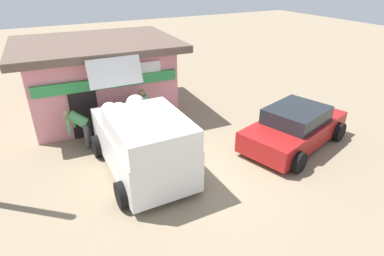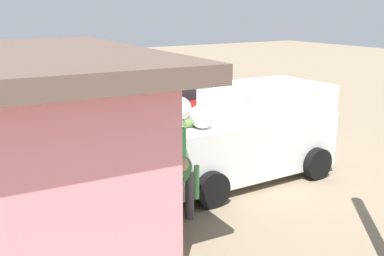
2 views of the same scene
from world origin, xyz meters
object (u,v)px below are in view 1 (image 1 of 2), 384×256
customer_bending (80,124)px  paint_bucket (183,124)px  unloaded_banana_pile (113,120)px  vendor_standing (143,109)px  parked_sedan (295,127)px  storefront_bar (100,77)px  delivery_van (142,141)px

customer_bending → paint_bucket: (3.53, -0.34, -0.65)m
unloaded_banana_pile → paint_bucket: size_ratio=2.37×
unloaded_banana_pile → customer_bending: bearing=-138.2°
vendor_standing → customer_bending: 2.13m
parked_sedan → unloaded_banana_pile: size_ratio=5.40×
unloaded_banana_pile → paint_bucket: (2.22, -1.51, -0.01)m
parked_sedan → unloaded_banana_pile: (-4.93, 4.29, -0.44)m
vendor_standing → paint_bucket: bearing=-9.6°
vendor_standing → storefront_bar: bearing=107.8°
delivery_van → parked_sedan: 5.01m
storefront_bar → vendor_standing: (0.83, -2.57, -0.54)m
delivery_van → paint_bucket: delivery_van is taller
parked_sedan → unloaded_banana_pile: parked_sedan is taller
parked_sedan → customer_bending: 6.98m
storefront_bar → customer_bending: bearing=-117.7°
vendor_standing → unloaded_banana_pile: size_ratio=2.08×
delivery_van → unloaded_banana_pile: 3.55m
paint_bucket → storefront_bar: bearing=128.5°
storefront_bar → paint_bucket: bearing=-51.5°
delivery_van → paint_bucket: (2.23, 1.95, -0.80)m
storefront_bar → customer_bending: size_ratio=4.72×
customer_bending → paint_bucket: 3.61m
unloaded_banana_pile → paint_bucket: bearing=-34.3°
storefront_bar → vendor_standing: size_ratio=3.71×
unloaded_banana_pile → paint_bucket: 2.69m
delivery_van → customer_bending: (-1.30, 2.29, -0.15)m
delivery_van → unloaded_banana_pile: (0.01, 3.46, -0.79)m
storefront_bar → paint_bucket: storefront_bar is taller
storefront_bar → vendor_standing: 2.76m
storefront_bar → unloaded_banana_pile: storefront_bar is taller
vendor_standing → parked_sedan: bearing=-36.2°
parked_sedan → paint_bucket: size_ratio=12.80×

